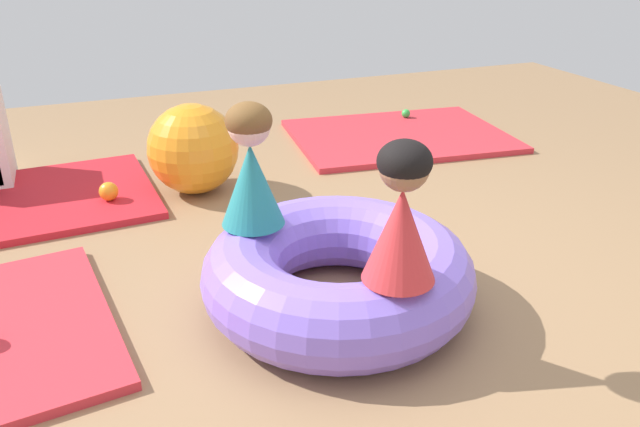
{
  "coord_description": "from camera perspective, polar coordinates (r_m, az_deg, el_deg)",
  "views": [
    {
      "loc": [
        -1.01,
        -2.0,
        1.46
      ],
      "look_at": [
        -0.12,
        0.26,
        0.35
      ],
      "focal_mm": 35.49,
      "sensor_mm": 36.0,
      "label": 1
    }
  ],
  "objects": [
    {
      "name": "ground_plane",
      "position": [
        2.67,
        4.5,
        -8.51
      ],
      "size": [
        8.0,
        8.0,
        0.0
      ],
      "primitive_type": "plane",
      "color": "#93704C"
    },
    {
      "name": "gym_mat_near_right",
      "position": [
        4.8,
        7.15,
        6.97
      ],
      "size": [
        1.66,
        1.31,
        0.04
      ],
      "primitive_type": "cube",
      "rotation": [
        0.0,
        0.0,
        -0.1
      ],
      "color": "red",
      "rests_on": "ground"
    },
    {
      "name": "gym_mat_far_right",
      "position": [
        3.97,
        -24.32,
        1.07
      ],
      "size": [
        1.36,
        1.13,
        0.04
      ],
      "primitive_type": "cube",
      "rotation": [
        0.0,
        0.0,
        0.06
      ],
      "color": "red",
      "rests_on": "ground"
    },
    {
      "name": "inflatable_cushion",
      "position": [
        2.59,
        1.62,
        -5.4
      ],
      "size": [
        1.11,
        1.11,
        0.33
      ],
      "primitive_type": "torus",
      "color": "#8466E0",
      "rests_on": "ground"
    },
    {
      "name": "child_in_teal",
      "position": [
        2.55,
        -6.25,
        4.22
      ],
      "size": [
        0.33,
        0.33,
        0.51
      ],
      "rotation": [
        0.0,
        0.0,
        2.85
      ],
      "color": "teal",
      "rests_on": "inflatable_cushion"
    },
    {
      "name": "child_in_red",
      "position": [
        2.14,
        7.37,
        -0.08
      ],
      "size": [
        0.31,
        0.31,
        0.51
      ],
      "rotation": [
        0.0,
        0.0,
        3.37
      ],
      "color": "red",
      "rests_on": "inflatable_cushion"
    },
    {
      "name": "play_ball_green",
      "position": [
        5.19,
        7.75,
        8.93
      ],
      "size": [
        0.07,
        0.07,
        0.07
      ],
      "primitive_type": "sphere",
      "color": "green",
      "rests_on": "gym_mat_near_right"
    },
    {
      "name": "play_ball_orange",
      "position": [
        3.74,
        -18.52,
        1.91
      ],
      "size": [
        0.11,
        0.11,
        0.11
      ],
      "primitive_type": "sphere",
      "color": "orange",
      "rests_on": "gym_mat_far_right"
    },
    {
      "name": "exercise_ball_large",
      "position": [
        3.78,
        -11.38,
        5.73
      ],
      "size": [
        0.53,
        0.53,
        0.53
      ],
      "primitive_type": "sphere",
      "color": "orange",
      "rests_on": "ground"
    }
  ]
}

